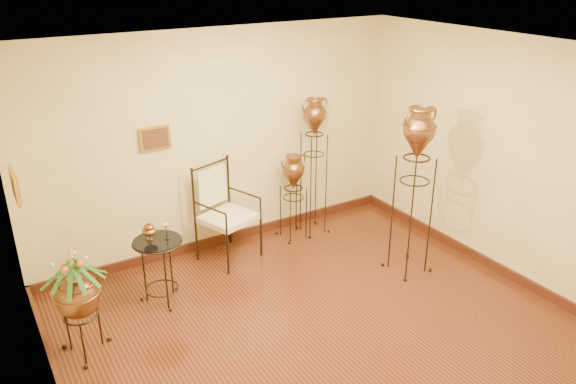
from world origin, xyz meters
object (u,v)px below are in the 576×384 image
armchair (228,214)px  side_table (160,270)px  amphora_tall (314,165)px  planter_urn (77,292)px  amphora_mid (414,191)px

armchair → side_table: 1.18m
amphora_tall → armchair: size_ratio=1.56×
amphora_tall → planter_urn: (-3.32, -1.02, -0.29)m
amphora_mid → armchair: size_ratio=1.68×
amphora_mid → armchair: amphora_mid is taller
amphora_mid → planter_urn: bearing=173.4°
side_table → amphora_tall: bearing=13.2°
amphora_tall → amphora_mid: amphora_mid is taller
armchair → planter_urn: bearing=-174.0°
planter_urn → armchair: size_ratio=1.01×
planter_urn → armchair: bearing=25.3°
amphora_mid → armchair: 2.26m
amphora_tall → armchair: 1.37m
planter_urn → armchair: planter_urn is taller
planter_urn → amphora_mid: bearing=-6.6°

